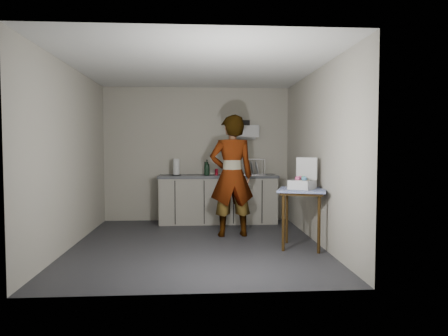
{
  "coord_description": "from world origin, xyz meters",
  "views": [
    {
      "loc": [
        0.02,
        -5.85,
        1.44
      ],
      "look_at": [
        0.43,
        0.45,
        1.11
      ],
      "focal_mm": 32.0,
      "sensor_mm": 36.0,
      "label": 1
    }
  ],
  "objects": [
    {
      "name": "ground",
      "position": [
        0.0,
        0.0,
        0.0
      ],
      "size": [
        4.0,
        4.0,
        0.0
      ],
      "primitive_type": "plane",
      "color": "#2C2C32",
      "rests_on": "ground"
    },
    {
      "name": "wall_shelf",
      "position": [
        1.0,
        1.92,
        1.75
      ],
      "size": [
        0.42,
        0.18,
        0.37
      ],
      "color": "silver",
      "rests_on": "ground"
    },
    {
      "name": "soap_bottle",
      "position": [
        0.19,
        1.61,
        1.06
      ],
      "size": [
        0.14,
        0.14,
        0.3
      ],
      "primitive_type": "imported",
      "rotation": [
        0.0,
        0.0,
        0.26
      ],
      "color": "black",
      "rests_on": "kitchen_counter"
    },
    {
      "name": "wall_right",
      "position": [
        1.79,
        0.0,
        1.3
      ],
      "size": [
        0.02,
        4.0,
        2.6
      ],
      "primitive_type": "cube",
      "color": "beige",
      "rests_on": "ground"
    },
    {
      "name": "standing_man",
      "position": [
        0.56,
        0.54,
        0.98
      ],
      "size": [
        0.76,
        0.54,
        1.95
      ],
      "primitive_type": "imported",
      "rotation": [
        0.0,
        0.0,
        3.25
      ],
      "color": "#B2A593",
      "rests_on": "ground"
    },
    {
      "name": "bakery_box",
      "position": [
        1.5,
        -0.28,
        0.94
      ],
      "size": [
        0.45,
        0.45,
        0.44
      ],
      "rotation": [
        0.0,
        0.0,
        -0.66
      ],
      "color": "silver",
      "rests_on": "side_table"
    },
    {
      "name": "dark_bottle",
      "position": [
        0.18,
        1.72,
        1.03
      ],
      "size": [
        0.07,
        0.07,
        0.25
      ],
      "primitive_type": "cylinder",
      "color": "black",
      "rests_on": "kitchen_counter"
    },
    {
      "name": "soda_can",
      "position": [
        0.37,
        1.72,
        0.97
      ],
      "size": [
        0.06,
        0.06,
        0.11
      ],
      "primitive_type": "cylinder",
      "color": "red",
      "rests_on": "kitchen_counter"
    },
    {
      "name": "wall_left",
      "position": [
        -1.79,
        0.0,
        1.3
      ],
      "size": [
        0.02,
        4.0,
        2.6
      ],
      "primitive_type": "cube",
      "color": "beige",
      "rests_on": "ground"
    },
    {
      "name": "dish_rack",
      "position": [
        1.06,
        1.69,
        0.98
      ],
      "size": [
        0.44,
        0.33,
        0.31
      ],
      "color": "white",
      "rests_on": "kitchen_counter"
    },
    {
      "name": "paper_towel",
      "position": [
        -0.39,
        1.63,
        1.06
      ],
      "size": [
        0.17,
        0.17,
        0.31
      ],
      "color": "black",
      "rests_on": "kitchen_counter"
    },
    {
      "name": "wall_back",
      "position": [
        0.0,
        1.99,
        1.3
      ],
      "size": [
        3.6,
        0.02,
        2.6
      ],
      "primitive_type": "cube",
      "color": "beige",
      "rests_on": "ground"
    },
    {
      "name": "side_table",
      "position": [
        1.5,
        -0.3,
        0.74
      ],
      "size": [
        0.82,
        0.82,
        0.84
      ],
      "rotation": [
        0.0,
        0.0,
        -0.32
      ],
      "color": "#3D270E",
      "rests_on": "ground"
    },
    {
      "name": "kitchen_counter",
      "position": [
        0.4,
        1.7,
        0.43
      ],
      "size": [
        2.24,
        0.62,
        0.91
      ],
      "color": "black",
      "rests_on": "ground"
    },
    {
      "name": "ceiling",
      "position": [
        0.0,
        0.0,
        2.6
      ],
      "size": [
        3.6,
        4.0,
        0.01
      ],
      "primitive_type": "cube",
      "color": "white",
      "rests_on": "wall_back"
    }
  ]
}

